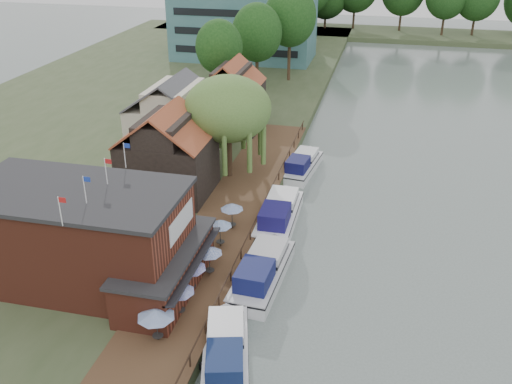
% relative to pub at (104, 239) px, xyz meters
% --- Properties ---
extents(ground, '(260.00, 260.00, 0.00)m').
position_rel_pub_xyz_m(ground, '(14.00, 1.00, -4.65)').
color(ground, '#586661').
rests_on(ground, ground).
extents(land_bank, '(50.00, 140.00, 1.00)m').
position_rel_pub_xyz_m(land_bank, '(-16.00, 36.00, -4.15)').
color(land_bank, '#384728').
rests_on(land_bank, ground).
extents(quay_deck, '(6.00, 50.00, 0.10)m').
position_rel_pub_xyz_m(quay_deck, '(6.00, 11.00, -3.60)').
color(quay_deck, '#47301E').
rests_on(quay_deck, land_bank).
extents(quay_rail, '(0.20, 49.00, 1.00)m').
position_rel_pub_xyz_m(quay_rail, '(8.70, 11.50, -3.15)').
color(quay_rail, black).
rests_on(quay_rail, land_bank).
extents(pub, '(20.00, 11.00, 7.30)m').
position_rel_pub_xyz_m(pub, '(0.00, 0.00, 0.00)').
color(pub, maroon).
rests_on(pub, land_bank).
extents(hotel_block, '(25.40, 12.40, 12.30)m').
position_rel_pub_xyz_m(hotel_block, '(-8.00, 71.00, 2.50)').
color(hotel_block, '#38666B').
rests_on(hotel_block, land_bank).
extents(cottage_a, '(8.60, 7.60, 8.50)m').
position_rel_pub_xyz_m(cottage_a, '(-1.00, 15.00, 0.60)').
color(cottage_a, black).
rests_on(cottage_a, land_bank).
extents(cottage_b, '(9.60, 8.60, 8.50)m').
position_rel_pub_xyz_m(cottage_b, '(-4.00, 25.00, 0.60)').
color(cottage_b, beige).
rests_on(cottage_b, land_bank).
extents(cottage_c, '(7.60, 7.60, 8.50)m').
position_rel_pub_xyz_m(cottage_c, '(0.00, 34.00, 0.60)').
color(cottage_c, black).
rests_on(cottage_c, land_bank).
extents(willow, '(8.60, 8.60, 10.43)m').
position_rel_pub_xyz_m(willow, '(3.50, 20.00, 1.56)').
color(willow, '#476B2D').
rests_on(willow, land_bank).
extents(umbrella_0, '(2.40, 2.40, 2.38)m').
position_rel_pub_xyz_m(umbrella_0, '(5.96, -5.26, -2.36)').
color(umbrella_0, navy).
rests_on(umbrella_0, quay_deck).
extents(umbrella_1, '(2.15, 2.15, 2.38)m').
position_rel_pub_xyz_m(umbrella_1, '(6.44, -2.50, -2.36)').
color(umbrella_1, navy).
rests_on(umbrella_1, quay_deck).
extents(umbrella_2, '(2.29, 2.29, 2.38)m').
position_rel_pub_xyz_m(umbrella_2, '(6.26, 0.27, -2.36)').
color(umbrella_2, '#1F1A92').
rests_on(umbrella_2, quay_deck).
extents(umbrella_3, '(1.99, 1.99, 2.38)m').
position_rel_pub_xyz_m(umbrella_3, '(6.96, 2.45, -2.36)').
color(umbrella_3, navy).
rests_on(umbrella_3, quay_deck).
extents(umbrella_4, '(1.96, 1.96, 2.38)m').
position_rel_pub_xyz_m(umbrella_4, '(6.57, 6.53, -2.36)').
color(umbrella_4, '#1A478F').
rests_on(umbrella_4, quay_deck).
extents(umbrella_5, '(1.97, 1.97, 2.38)m').
position_rel_pub_xyz_m(umbrella_5, '(6.74, 9.50, -2.36)').
color(umbrella_5, navy).
rests_on(umbrella_5, quay_deck).
extents(cruiser_0, '(5.61, 10.32, 2.38)m').
position_rel_pub_xyz_m(cruiser_0, '(10.34, -5.09, -3.46)').
color(cruiser_0, white).
rests_on(cruiser_0, ground).
extents(cruiser_1, '(3.97, 10.71, 2.58)m').
position_rel_pub_xyz_m(cruiser_1, '(10.62, 3.94, -3.36)').
color(cruiser_1, silver).
rests_on(cruiser_1, ground).
extents(cruiser_2, '(3.59, 10.72, 2.62)m').
position_rel_pub_xyz_m(cruiser_2, '(10.10, 13.04, -3.34)').
color(cruiser_2, white).
rests_on(cruiser_2, ground).
extents(cruiser_3, '(4.10, 9.68, 2.26)m').
position_rel_pub_xyz_m(cruiser_3, '(10.32, 24.83, -3.52)').
color(cruiser_3, silver).
rests_on(cruiser_3, ground).
extents(bank_tree_0, '(6.30, 6.30, 11.88)m').
position_rel_pub_xyz_m(bank_tree_0, '(-3.91, 41.95, 2.29)').
color(bank_tree_0, '#143811').
rests_on(bank_tree_0, land_bank).
extents(bank_tree_1, '(7.44, 7.44, 12.72)m').
position_rel_pub_xyz_m(bank_tree_1, '(-1.04, 51.79, 2.71)').
color(bank_tree_1, '#143811').
rests_on(bank_tree_1, land_bank).
extents(bank_tree_2, '(8.08, 8.08, 14.59)m').
position_rel_pub_xyz_m(bank_tree_2, '(2.76, 57.84, 3.65)').
color(bank_tree_2, '#143811').
rests_on(bank_tree_2, land_bank).
extents(bank_tree_3, '(6.79, 6.79, 13.85)m').
position_rel_pub_xyz_m(bank_tree_3, '(-0.06, 79.24, 3.28)').
color(bank_tree_3, '#143811').
rests_on(bank_tree_3, land_bank).
extents(bank_tree_4, '(7.89, 7.89, 11.91)m').
position_rel_pub_xyz_m(bank_tree_4, '(-3.31, 88.61, 2.30)').
color(bank_tree_4, '#143811').
rests_on(bank_tree_4, land_bank).
extents(bank_tree_5, '(7.11, 7.11, 12.76)m').
position_rel_pub_xyz_m(bank_tree_5, '(0.80, 96.90, 2.73)').
color(bank_tree_5, '#143811').
rests_on(bank_tree_5, land_bank).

